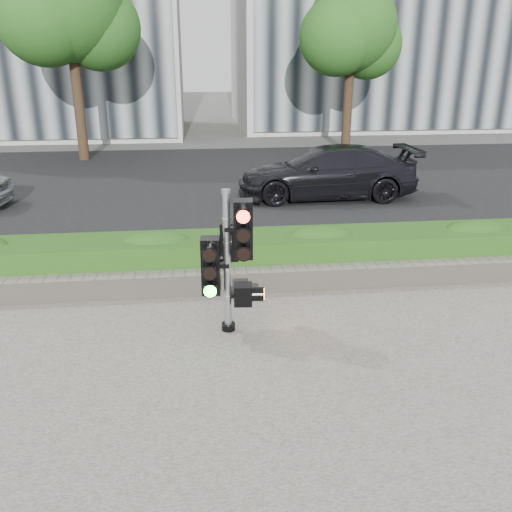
% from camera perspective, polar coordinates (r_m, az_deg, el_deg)
% --- Properties ---
extents(ground, '(120.00, 120.00, 0.00)m').
position_cam_1_polar(ground, '(6.75, -0.97, -10.34)').
color(ground, '#51514C').
rests_on(ground, ground).
extents(road, '(60.00, 13.00, 0.02)m').
position_cam_1_polar(road, '(16.18, -4.49, 7.72)').
color(road, black).
rests_on(road, ground).
extents(curb, '(60.00, 0.25, 0.12)m').
position_cam_1_polar(curb, '(9.58, -2.83, -0.55)').
color(curb, gray).
rests_on(curb, ground).
extents(stone_wall, '(12.00, 0.32, 0.34)m').
position_cam_1_polar(stone_wall, '(8.36, -2.26, -2.62)').
color(stone_wall, gray).
rests_on(stone_wall, sidewalk).
extents(hedge, '(12.00, 1.00, 0.68)m').
position_cam_1_polar(hedge, '(8.91, -2.60, -0.02)').
color(hedge, '#4A8829').
rests_on(hedge, sidewalk).
extents(building_right, '(18.00, 10.00, 12.00)m').
position_cam_1_polar(building_right, '(33.01, 15.27, 23.75)').
color(building_right, '#B7B7B2').
rests_on(building_right, ground).
extents(tree_left, '(4.61, 4.03, 7.34)m').
position_cam_1_polar(tree_left, '(20.82, -19.15, 23.41)').
color(tree_left, black).
rests_on(tree_left, ground).
extents(tree_right, '(4.10, 3.58, 6.53)m').
position_cam_1_polar(tree_right, '(22.23, 9.97, 22.39)').
color(tree_right, black).
rests_on(tree_right, ground).
extents(traffic_signal, '(0.67, 0.50, 1.90)m').
position_cam_1_polar(traffic_signal, '(6.87, -2.85, 0.15)').
color(traffic_signal, black).
rests_on(traffic_signal, sidewalk).
extents(car_dark, '(4.62, 1.94, 1.33)m').
position_cam_1_polar(car_dark, '(14.27, 7.45, 8.74)').
color(car_dark, black).
rests_on(car_dark, road).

